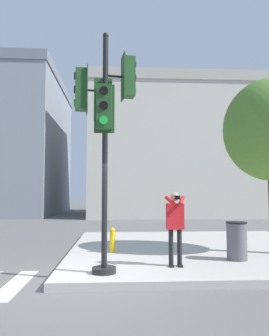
# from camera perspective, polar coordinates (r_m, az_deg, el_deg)

# --- Properties ---
(ground_plane) EXTENTS (160.00, 160.00, 0.00)m
(ground_plane) POSITION_cam_1_polar(r_m,az_deg,el_deg) (7.13, -10.46, -19.42)
(ground_plane) COLOR slate
(sidewalk_corner) EXTENTS (8.00, 8.00, 0.18)m
(sidewalk_corner) POSITION_cam_1_polar(r_m,az_deg,el_deg) (10.82, 11.39, -13.72)
(sidewalk_corner) COLOR #BCB7AD
(sidewalk_corner) RESTS_ON ground_plane
(traffic_signal_pole) EXTENTS (1.37, 1.37, 5.26)m
(traffic_signal_pole) POSITION_cam_1_polar(r_m,az_deg,el_deg) (7.28, -5.27, 9.05)
(traffic_signal_pole) COLOR black
(traffic_signal_pole) RESTS_ON sidewalk_corner
(person_photographer) EXTENTS (0.50, 0.53, 1.71)m
(person_photographer) POSITION_cam_1_polar(r_m,az_deg,el_deg) (7.78, 7.09, -9.19)
(person_photographer) COLOR black
(person_photographer) RESTS_ON sidewalk_corner
(fire_hydrant) EXTENTS (0.16, 0.22, 0.70)m
(fire_hydrant) POSITION_cam_1_polar(r_m,az_deg,el_deg) (9.55, -3.86, -12.41)
(fire_hydrant) COLOR yellow
(fire_hydrant) RESTS_ON sidewalk_corner
(trash_bin) EXTENTS (0.53, 0.53, 0.96)m
(trash_bin) POSITION_cam_1_polar(r_m,az_deg,el_deg) (8.87, 17.39, -11.99)
(trash_bin) COLOR #5B5B60
(trash_bin) RESTS_ON sidewalk_corner
(building_right) EXTENTS (17.01, 10.67, 10.87)m
(building_right) POSITION_cam_1_polar(r_m,az_deg,el_deg) (29.04, 9.42, 2.77)
(building_right) COLOR beige
(building_right) RESTS_ON ground_plane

